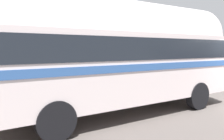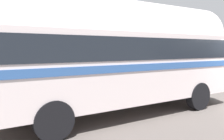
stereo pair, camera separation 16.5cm
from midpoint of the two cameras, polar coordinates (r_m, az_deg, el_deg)
vintage_coach at (r=7.67m, az=2.40°, el=4.39°), size 5.55×8.84×3.70m
second_coach at (r=10.70m, az=-20.67°, el=4.27°), size 6.24×8.66×3.70m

